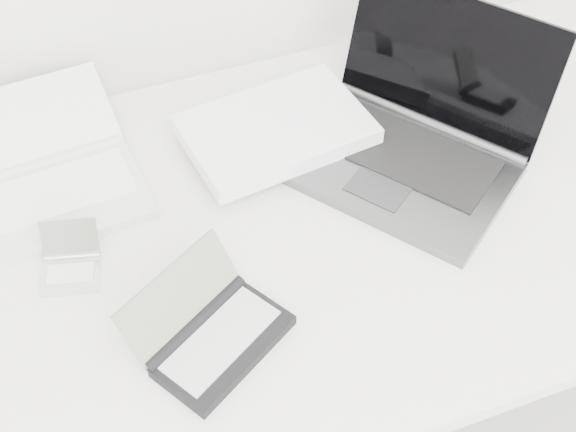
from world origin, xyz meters
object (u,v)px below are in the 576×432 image
object	(u,v)px
netbook_open_white	(54,177)
laptop_large	(353,134)
desk	(297,237)
palmtop_charcoal	(211,333)

from	to	relation	value
netbook_open_white	laptop_large	bearing A→B (deg)	-15.77
desk	laptop_large	xyz separation A→B (m)	(0.14, 0.11, 0.09)
laptop_large	netbook_open_white	distance (m)	0.50
desk	laptop_large	world-z (taller)	laptop_large
desk	laptop_large	distance (m)	0.20
desk	netbook_open_white	distance (m)	0.41
desk	palmtop_charcoal	world-z (taller)	palmtop_charcoal
desk	laptop_large	size ratio (longest dim) A/B	2.71
desk	palmtop_charcoal	bearing A→B (deg)	-138.31
palmtop_charcoal	desk	bearing A→B (deg)	11.08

